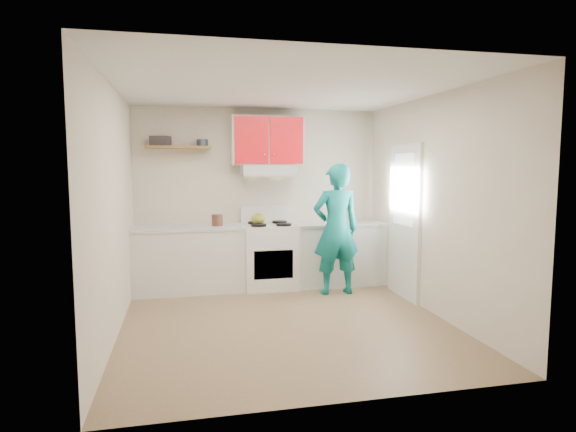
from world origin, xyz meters
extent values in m
plane|color=brown|center=(0.00, 0.00, 0.00)|extent=(3.80, 3.80, 0.00)
cube|color=white|center=(0.00, 0.00, 2.60)|extent=(3.60, 3.80, 0.04)
cube|color=beige|center=(0.00, 1.90, 1.30)|extent=(3.60, 0.04, 2.60)
cube|color=beige|center=(0.00, -1.90, 1.30)|extent=(3.60, 0.04, 2.60)
cube|color=beige|center=(-1.80, 0.00, 1.30)|extent=(0.04, 3.80, 2.60)
cube|color=beige|center=(1.80, 0.00, 1.30)|extent=(0.04, 3.80, 2.60)
cube|color=white|center=(1.78, 0.70, 1.02)|extent=(0.05, 0.85, 2.05)
cube|color=white|center=(1.75, 0.70, 1.45)|extent=(0.01, 0.55, 0.95)
cube|color=silver|center=(-1.04, 1.60, 0.45)|extent=(1.52, 0.60, 0.90)
cube|color=silver|center=(1.14, 1.60, 0.45)|extent=(1.32, 0.60, 0.90)
cube|color=white|center=(0.10, 1.57, 0.46)|extent=(0.76, 0.65, 0.92)
cube|color=silver|center=(0.10, 1.68, 1.70)|extent=(0.76, 0.44, 0.15)
cube|color=red|center=(0.10, 1.73, 2.12)|extent=(1.02, 0.33, 0.70)
cube|color=brown|center=(-1.15, 1.75, 2.02)|extent=(0.90, 0.30, 0.04)
cube|color=#3A3339|center=(-1.39, 1.75, 2.10)|extent=(0.30, 0.25, 0.13)
cylinder|color=#333D4C|center=(-0.82, 1.76, 2.09)|extent=(0.17, 0.17, 0.10)
ellipsoid|color=olive|center=(-0.05, 1.61, 1.00)|extent=(0.23, 0.23, 0.16)
cylinder|color=#4D2E21|center=(-0.64, 1.58, 0.99)|extent=(0.16, 0.16, 0.18)
cube|color=olive|center=(0.92, 1.59, 0.91)|extent=(0.35, 0.30, 0.02)
cube|color=red|center=(1.40, 1.52, 0.90)|extent=(0.34, 0.30, 0.01)
imported|color=#0D7673|center=(0.93, 1.05, 0.90)|extent=(0.67, 0.45, 1.79)
camera|label=1|loc=(-1.09, -5.14, 1.77)|focal=29.81mm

